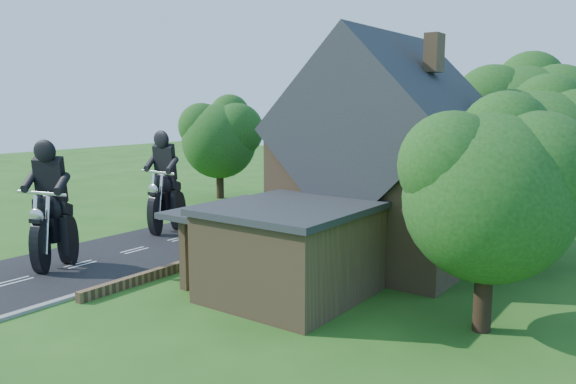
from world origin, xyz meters
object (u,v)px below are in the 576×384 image
Objects in this scene: motorcycle_follow at (167,218)px; motorcycle_lead at (55,250)px; garden_wall at (267,239)px; house at (387,165)px; annex at (289,249)px.

motorcycle_lead is at bearing 102.58° from motorcycle_follow.
garden_wall is 2.15× the size of house.
house reaches higher than motorcycle_lead.
house is 7.30m from annex.
house is at bearing 9.17° from garden_wall.
motorcycle_lead is 7.68m from motorcycle_follow.
motorcycle_lead is at bearing -136.84° from house.
annex reaches higher than motorcycle_follow.
motorcycle_lead is at bearing -116.55° from garden_wall.
motorcycle_lead is 0.99× the size of motorcycle_follow.
motorcycle_lead reaches higher than garden_wall.
motorcycle_follow is at bearing -168.37° from house.
annex is at bearing -175.45° from motorcycle_lead.
annex is (5.57, -5.80, 1.57)m from garden_wall.
motorcycle_follow is (-5.85, -1.48, 0.65)m from garden_wall.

